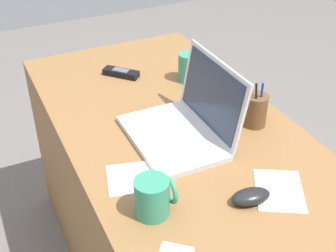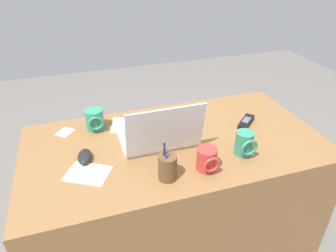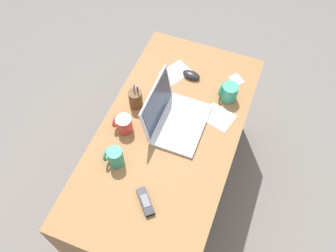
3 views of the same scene
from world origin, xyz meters
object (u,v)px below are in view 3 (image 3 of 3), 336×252
Objects in this scene: coffee_mug_white at (124,124)px; coffee_mug_spare at (229,92)px; coffee_mug_tall at (115,157)px; computer_mouse at (191,75)px; cordless_phone at (146,202)px; pen_holder at (136,99)px; laptop at (174,118)px.

coffee_mug_spare reaches higher than coffee_mug_white.
coffee_mug_tall is at bearing 145.21° from coffee_mug_spare.
coffee_mug_white is at bearing 163.02° from computer_mouse.
cordless_phone is 0.57m from pen_holder.
coffee_mug_white is 0.61× the size of pen_holder.
pen_holder reaches higher than coffee_mug_tall.
laptop reaches higher than pen_holder.
coffee_mug_spare is (0.39, -0.45, 0.00)m from coffee_mug_white.
pen_holder is at bearing 151.36° from computer_mouse.
cordless_phone is (-0.72, 0.18, -0.04)m from coffee_mug_spare.
laptop is at bearing -29.94° from coffee_mug_tall.
computer_mouse is at bearing 73.23° from coffee_mug_spare.
coffee_mug_white is 0.42m from cordless_phone.
computer_mouse is 0.25m from coffee_mug_spare.
coffee_mug_tall is at bearing 150.06° from laptop.
cordless_phone is (-0.33, -0.26, -0.04)m from coffee_mug_white.
computer_mouse is at bearing 3.81° from cordless_phone.
coffee_mug_tall is 0.36m from pen_holder.
laptop is at bearing -98.98° from pen_holder.
computer_mouse is (0.33, 0.02, -0.03)m from laptop.
computer_mouse is at bearing 3.28° from laptop.
pen_holder is at bearing 7.73° from coffee_mug_tall.
coffee_mug_tall reaches higher than computer_mouse.
computer_mouse is 1.12× the size of coffee_mug_white.
computer_mouse is at bearing -35.89° from pen_holder.
coffee_mug_tall is at bearing -167.44° from coffee_mug_white.
computer_mouse reaches higher than cordless_phone.
laptop is 0.37m from coffee_mug_tall.
laptop reaches higher than coffee_mug_tall.
coffee_mug_white is 0.20m from coffee_mug_tall.
computer_mouse is 0.37m from pen_holder.
coffee_mug_spare is at bearing -14.39° from cordless_phone.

